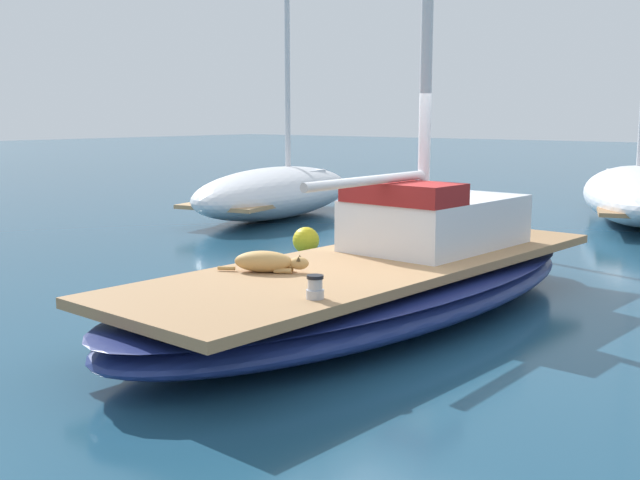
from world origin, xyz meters
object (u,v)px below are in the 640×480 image
at_px(moored_boat_far_astern, 640,193).
at_px(mooring_buoy, 306,240).
at_px(sailboat_main, 376,288).
at_px(deck_winch, 315,288).
at_px(moored_boat_port_side, 276,191).
at_px(dog_tan, 267,262).

distance_m(moored_boat_far_astern, mooring_buoy, 8.16).
xyz_separation_m(moored_boat_far_astern, mooring_buoy, (-3.00, -7.58, -0.38)).
height_order(sailboat_main, deck_winch, deck_winch).
bearing_deg(mooring_buoy, sailboat_main, -39.19).
xyz_separation_m(deck_winch, moored_boat_port_side, (-7.34, 7.59, -0.17)).
distance_m(sailboat_main, deck_winch, 2.00).
relative_size(deck_winch, mooring_buoy, 0.48).
bearing_deg(sailboat_main, deck_winch, -71.12).
distance_m(sailboat_main, moored_boat_port_side, 8.82).
relative_size(moored_boat_far_astern, moored_boat_port_side, 0.95).
bearing_deg(moored_boat_far_astern, moored_boat_port_side, -145.32).
bearing_deg(deck_winch, moored_boat_far_astern, 94.10).
bearing_deg(dog_tan, mooring_buoy, 125.16).
distance_m(sailboat_main, moored_boat_far_astern, 10.22).
bearing_deg(sailboat_main, mooring_buoy, 140.81).
bearing_deg(moored_boat_port_side, moored_boat_far_astern, 34.68).
bearing_deg(dog_tan, moored_boat_far_astern, 88.72).
bearing_deg(moored_boat_port_side, mooring_buoy, -41.76).
relative_size(deck_winch, moored_boat_far_astern, 0.03).
bearing_deg(mooring_buoy, deck_winch, -49.26).
relative_size(sailboat_main, moored_boat_far_astern, 0.96).
bearing_deg(sailboat_main, dog_tan, -111.07).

